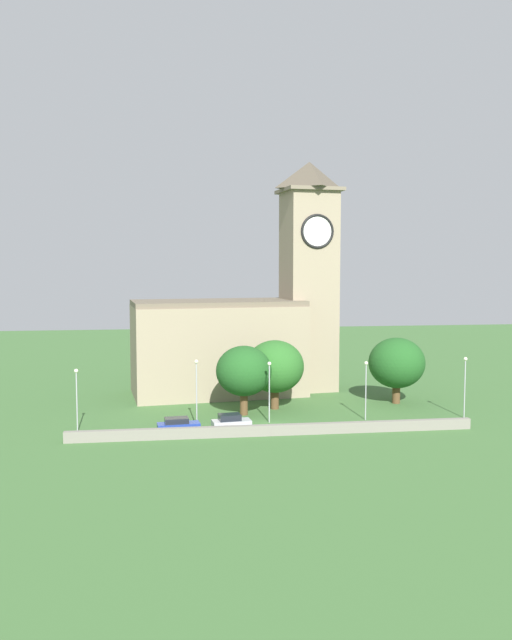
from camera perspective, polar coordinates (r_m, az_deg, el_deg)
ground_plane at (r=91.38m, az=-0.39°, el=-6.80°), size 200.00×200.00×0.00m
church at (r=94.93m, az=-0.85°, el=-0.40°), size 30.41×14.68×33.03m
quay_barrier at (r=72.58m, az=1.63°, el=-9.41°), size 44.26×0.70×1.18m
car_blue at (r=74.16m, az=-6.70°, el=-8.93°), size 4.77×2.44×1.66m
car_silver at (r=74.37m, az=-2.16°, el=-8.77°), size 4.44×2.63×1.89m
streetlamp_west_end at (r=75.60m, az=-15.13°, el=-5.81°), size 0.44×0.44×7.03m
streetlamp_west_mid at (r=75.18m, az=-5.12°, el=-5.41°), size 0.44×0.44×7.75m
streetlamp_central at (r=77.39m, az=1.15°, el=-5.35°), size 0.44×0.44×7.14m
streetlamp_east_mid at (r=79.70m, az=9.41°, el=-5.17°), size 0.44×0.44×7.00m
streetlamp_east_end at (r=83.40m, az=17.49°, el=-4.74°), size 0.44×0.44×7.36m
tree_riverside_east at (r=89.74m, az=11.98°, el=-3.63°), size 7.40×7.40×8.73m
tree_by_tower at (r=84.45m, az=1.63°, el=-4.02°), size 7.40×7.40×8.79m
tree_riverside_west at (r=81.13m, az=-1.05°, el=-4.41°), size 6.81×6.81×8.51m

